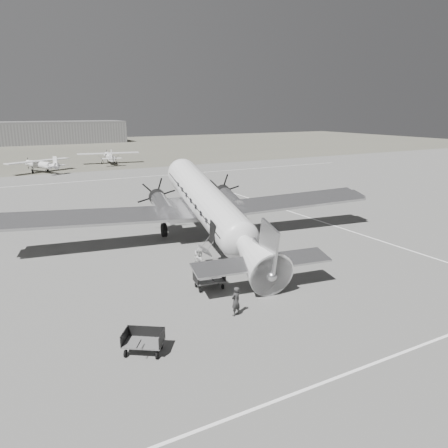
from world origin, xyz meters
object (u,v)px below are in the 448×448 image
at_px(light_plane_left, 41,166).
at_px(ground_crew, 236,301).
at_px(light_plane_right, 109,158).
at_px(passenger, 198,263).
at_px(dc3_airliner, 211,209).
at_px(baggage_cart_far, 143,342).
at_px(hangar_main, 53,132).
at_px(baggage_cart_near, 209,280).
at_px(ramp_agent, 200,263).

xyz_separation_m(light_plane_left, ground_crew, (2.09, -59.86, -0.38)).
relative_size(light_plane_right, passenger, 6.84).
bearing_deg(dc3_airliner, baggage_cart_far, -120.04).
relative_size(hangar_main, passenger, 24.81).
xyz_separation_m(baggage_cart_near, ramp_agent, (0.25, 1.75, 0.46)).
height_order(light_plane_left, baggage_cart_near, light_plane_left).
height_order(light_plane_right, baggage_cart_near, light_plane_right).
distance_m(hangar_main, passenger, 122.02).
height_order(hangar_main, ground_crew, hangar_main).
bearing_deg(dc3_airliner, passenger, -116.78).
bearing_deg(passenger, baggage_cart_far, 126.77).
xyz_separation_m(light_plane_right, ground_crew, (-10.88, -66.46, -0.43)).
relative_size(baggage_cart_far, ramp_agent, 0.91).
bearing_deg(light_plane_right, ground_crew, -91.23).
distance_m(light_plane_left, ramp_agent, 54.46).
bearing_deg(dc3_airliner, ground_crew, -103.10).
height_order(dc3_airliner, ramp_agent, dc3_airliner).
bearing_deg(baggage_cart_far, baggage_cart_near, 75.48).
relative_size(light_plane_left, ground_crew, 7.20).
height_order(dc3_airliner, light_plane_right, dc3_airliner).
xyz_separation_m(baggage_cart_near, baggage_cart_far, (-5.62, -4.87, -0.01)).
relative_size(hangar_main, baggage_cart_near, 23.33).
xyz_separation_m(baggage_cart_far, passenger, (5.92, 6.97, 0.35)).
bearing_deg(light_plane_left, passenger, -112.89).
height_order(baggage_cart_far, passenger, passenger).
height_order(light_plane_left, ramp_agent, light_plane_left).
bearing_deg(baggage_cart_far, passenger, 84.24).
xyz_separation_m(hangar_main, ground_crew, (-9.62, -127.50, -2.53)).
bearing_deg(baggage_cart_far, light_plane_right, 111.18).
xyz_separation_m(dc3_airliner, passenger, (-3.53, -5.07, -2.03)).
bearing_deg(dc3_airliner, light_plane_left, 105.46).
xyz_separation_m(hangar_main, light_plane_left, (-11.72, -67.63, -2.15)).
bearing_deg(baggage_cart_near, light_plane_left, 101.26).
bearing_deg(ramp_agent, light_plane_left, 17.02).
distance_m(hangar_main, light_plane_left, 68.67).
relative_size(hangar_main, dc3_airliner, 1.39).
distance_m(light_plane_right, passenger, 61.48).
bearing_deg(ground_crew, passenger, -112.03).
relative_size(light_plane_left, baggage_cart_far, 6.26).
bearing_deg(ramp_agent, light_plane_right, 4.61).
relative_size(baggage_cart_near, ramp_agent, 0.93).
bearing_deg(baggage_cart_far, ground_crew, 46.93).
bearing_deg(dc3_airliner, baggage_cart_near, -110.02).
bearing_deg(baggage_cart_near, ramp_agent, 90.62).
relative_size(dc3_airliner, passenger, 17.83).
height_order(hangar_main, ramp_agent, hangar_main).
distance_m(baggage_cart_near, ramp_agent, 1.83).
bearing_deg(dc3_airliner, light_plane_right, 91.27).
height_order(baggage_cart_near, ground_crew, ground_crew).
distance_m(baggage_cart_far, ground_crew, 5.36).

